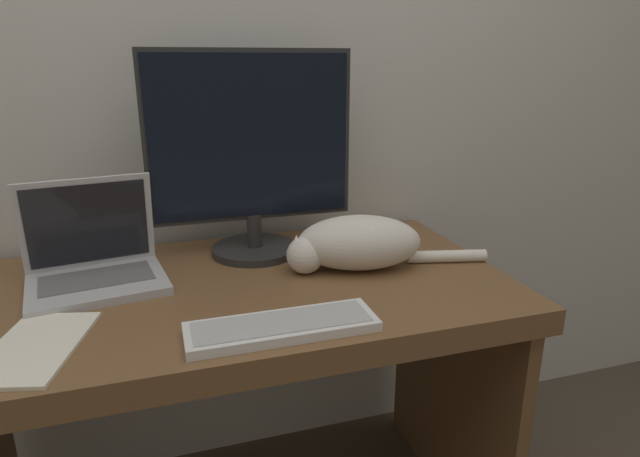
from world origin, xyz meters
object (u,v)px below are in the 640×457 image
object	(u,v)px
monitor	(251,155)
laptop	(95,264)
cat	(357,242)
external_keyboard	(282,327)

from	to	relation	value
monitor	laptop	size ratio (longest dim) A/B	1.61
cat	external_keyboard	bearing A→B (deg)	-120.66
laptop	external_keyboard	size ratio (longest dim) A/B	0.89
laptop	cat	size ratio (longest dim) A/B	0.64
monitor	external_keyboard	xyz separation A→B (m)	(-0.03, -0.46, -0.26)
monitor	external_keyboard	world-z (taller)	monitor
laptop	cat	world-z (taller)	laptop
laptop	cat	bearing A→B (deg)	-17.54
laptop	external_keyboard	bearing A→B (deg)	-53.63
monitor	cat	size ratio (longest dim) A/B	1.02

